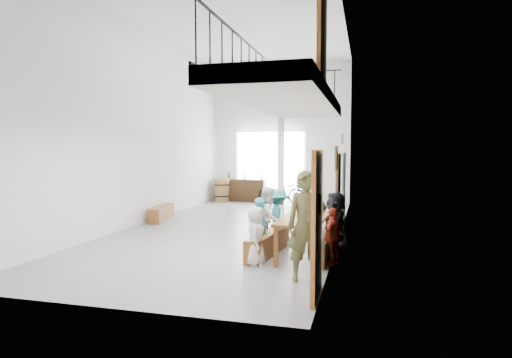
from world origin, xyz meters
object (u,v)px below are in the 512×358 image
(tasting_table, at_px, (304,221))
(oak_barrel, at_px, (222,190))
(serving_counter, at_px, (245,190))
(bicycle_near, at_px, (281,191))
(host_standing, at_px, (307,226))
(side_bench, at_px, (162,213))
(bench_inner, at_px, (268,243))

(tasting_table, distance_m, oak_barrel, 9.18)
(tasting_table, bearing_deg, serving_counter, 115.35)
(serving_counter, height_order, bicycle_near, bicycle_near)
(serving_counter, bearing_deg, host_standing, -67.28)
(side_bench, height_order, bicycle_near, bicycle_near)
(side_bench, distance_m, host_standing, 6.88)
(tasting_table, xyz_separation_m, serving_counter, (-3.58, 8.30, -0.26))
(oak_barrel, bearing_deg, serving_counter, 17.44)
(bicycle_near, bearing_deg, bench_inner, -164.82)
(side_bench, bearing_deg, host_standing, -43.69)
(tasting_table, distance_m, serving_counter, 9.04)
(side_bench, xyz_separation_m, host_standing, (4.95, -4.73, 0.67))
(oak_barrel, xyz_separation_m, host_standing, (4.72, -9.51, 0.43))
(tasting_table, relative_size, oak_barrel, 2.24)
(bench_inner, bearing_deg, side_bench, 147.24)
(host_standing, bearing_deg, bench_inner, 106.92)
(oak_barrel, bearing_deg, bicycle_near, -1.43)
(bench_inner, distance_m, side_bench, 5.11)
(oak_barrel, xyz_separation_m, bicycle_near, (2.44, -0.06, 0.02))
(serving_counter, distance_m, host_standing, 10.52)
(host_standing, height_order, bicycle_near, host_standing)
(host_standing, bearing_deg, tasting_table, 84.10)
(side_bench, bearing_deg, bicycle_near, 60.47)
(serving_counter, xyz_separation_m, bicycle_near, (1.55, -0.34, 0.03))
(bench_inner, relative_size, side_bench, 1.27)
(bench_inner, height_order, bicycle_near, bicycle_near)
(tasting_table, bearing_deg, side_bench, 147.47)
(oak_barrel, bearing_deg, tasting_table, -60.89)
(tasting_table, relative_size, bicycle_near, 1.12)
(side_bench, xyz_separation_m, serving_counter, (1.12, 5.06, 0.23))
(bench_inner, relative_size, oak_barrel, 2.13)
(bench_inner, height_order, serving_counter, serving_counter)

